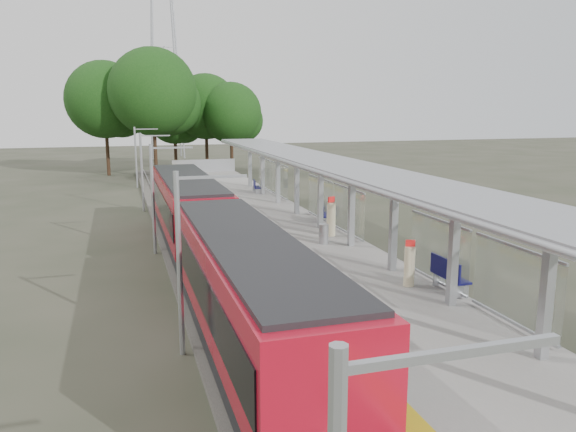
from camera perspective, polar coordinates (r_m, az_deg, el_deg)
The scene contains 15 objects.
trackbed at distance 29.66m, azimuth -9.98°, elevation -2.82°, with size 3.00×70.00×0.24m, color #59544C.
platform at distance 30.41m, azimuth -1.56°, elevation -1.58°, with size 6.00×50.00×1.00m, color gray.
tactile_strip at distance 29.75m, azimuth -6.31°, elevation -0.92°, with size 0.60×50.00×0.02m, color gold.
end_fence at distance 54.43m, azimuth -8.54°, elevation 5.08°, with size 6.00×0.10×1.20m, color #9EA0A5.
train at distance 22.64m, azimuth -8.03°, elevation -2.06°, with size 2.74×27.60×3.62m.
canopy at distance 26.70m, azimuth 3.91°, elevation 4.69°, with size 3.27×38.00×3.66m.
pylon at distance 82.77m, azimuth -12.64°, elevation 19.02°, with size 8.00×4.00×38.00m, color #9EA0A5, non-canonical shape.
tree_cluster at distance 61.55m, azimuth -12.37°, elevation 11.19°, with size 20.31×14.56×12.95m.
catenary_masts at distance 28.00m, azimuth -13.41°, elevation 2.05°, with size 2.08×48.16×5.40m.
bench_near at distance 19.68m, azimuth 15.95°, elevation -5.70°, with size 0.53×1.72×1.17m.
bench_mid at distance 30.12m, azimuth 3.69°, elevation 0.29°, with size 0.82×1.56×1.02m.
bench_far at distance 40.77m, azimuth -3.29°, elevation 3.06°, with size 0.62×1.42×0.94m.
info_pillar_near at distance 19.97m, azimuth 12.23°, elevation -4.99°, with size 0.37×0.37×1.65m.
info_pillar_far at distance 27.10m, azimuth 4.40°, elevation -0.29°, with size 0.43×0.43×1.92m.
litter_bin at distance 25.58m, azimuth 3.64°, elevation -1.83°, with size 0.44×0.44×0.91m, color #9EA0A5.
Camera 1 is at (-7.79, -8.63, 7.14)m, focal length 35.00 mm.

